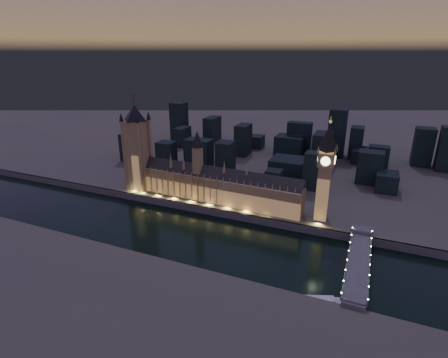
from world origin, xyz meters
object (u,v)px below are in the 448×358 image
at_px(westminster_bridge, 358,263).
at_px(river_boat, 317,301).
at_px(palace_of_westminster, 213,185).
at_px(elizabeth_tower, 326,164).
at_px(victoria_tower, 137,143).

distance_m(westminster_bridge, river_boat, 59.57).
height_order(palace_of_westminster, westminster_bridge, palace_of_westminster).
bearing_deg(river_boat, elizabeth_tower, 97.80).
xyz_separation_m(palace_of_westminster, victoria_tower, (-99.27, 0.17, 37.76)).
relative_size(victoria_tower, westminster_bridge, 1.00).
distance_m(elizabeth_tower, westminster_bridge, 96.96).
xyz_separation_m(palace_of_westminster, westminster_bridge, (158.68, -65.20, -20.38)).
height_order(westminster_bridge, river_boat, westminster_bridge).
height_order(palace_of_westminster, river_boat, palace_of_westminster).
xyz_separation_m(westminster_bridge, river_boat, (-23.54, -54.55, -4.44)).
bearing_deg(elizabeth_tower, victoria_tower, -180.00).
bearing_deg(elizabeth_tower, palace_of_westminster, -179.92).
bearing_deg(elizabeth_tower, river_boat, -82.20).
distance_m(victoria_tower, westminster_bridge, 272.39).
bearing_deg(elizabeth_tower, westminster_bridge, -58.57).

